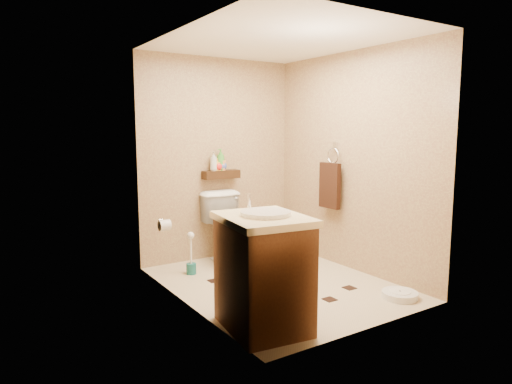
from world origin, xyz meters
TOP-DOWN VIEW (x-y plane):
  - ground at (0.00, 0.00)m, footprint 2.50×2.50m
  - wall_back at (0.00, 1.25)m, footprint 2.00×0.04m
  - wall_front at (0.00, -1.25)m, footprint 2.00×0.04m
  - wall_left at (-1.00, 0.00)m, footprint 0.04×2.50m
  - wall_right at (1.00, 0.00)m, footprint 0.04×2.50m
  - ceiling at (0.00, 0.00)m, footprint 2.00×2.50m
  - wall_shelf at (0.00, 1.17)m, footprint 0.46×0.14m
  - floor_accents at (0.03, -0.04)m, footprint 1.14×1.30m
  - toilet at (-0.04, 0.83)m, footprint 0.47×0.82m
  - vanity at (-0.70, -0.78)m, footprint 0.70×0.81m
  - bathroom_scale at (0.72, -0.95)m, footprint 0.44×0.44m
  - toilet_brush at (-0.60, 0.76)m, footprint 0.11×0.11m
  - towel_ring at (0.91, 0.25)m, footprint 0.12×0.30m
  - toilet_paper at (-0.94, 0.65)m, footprint 0.12×0.11m
  - bottle_a at (-0.10, 1.17)m, footprint 0.09×0.09m
  - bottle_b at (-0.05, 1.17)m, footprint 0.08×0.08m
  - bottle_c at (-0.04, 1.17)m, footprint 0.16×0.16m
  - bottle_d at (-0.00, 1.17)m, footprint 0.12×0.12m
  - bottle_e at (0.01, 1.17)m, footprint 0.11×0.11m
  - bottle_f at (0.01, 1.17)m, footprint 0.15×0.15m

SIDE VIEW (x-z plane):
  - ground at x=0.00m, z-range 0.00..0.00m
  - floor_accents at x=0.03m, z-range 0.00..0.01m
  - bathroom_scale at x=0.72m, z-range 0.00..0.07m
  - toilet_brush at x=-0.60m, z-range -0.07..0.40m
  - toilet at x=-0.04m, z-range 0.00..0.83m
  - vanity at x=-0.70m, z-range -0.06..0.99m
  - toilet_paper at x=-0.94m, z-range 0.54..0.66m
  - towel_ring at x=0.91m, z-range 0.57..1.33m
  - wall_shelf at x=0.00m, z-range 0.97..1.07m
  - bottle_c at x=-0.04m, z-range 1.07..1.21m
  - bottle_f at x=0.01m, z-range 1.07..1.22m
  - bottle_b at x=-0.05m, z-range 1.07..1.22m
  - bottle_e at x=0.01m, z-range 1.07..1.25m
  - bottle_a at x=-0.10m, z-range 1.07..1.30m
  - bottle_d at x=0.00m, z-range 1.07..1.33m
  - wall_back at x=0.00m, z-range 0.00..2.40m
  - wall_front at x=0.00m, z-range 0.00..2.40m
  - wall_left at x=-1.00m, z-range 0.00..2.40m
  - wall_right at x=1.00m, z-range 0.00..2.40m
  - ceiling at x=0.00m, z-range 2.39..2.41m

